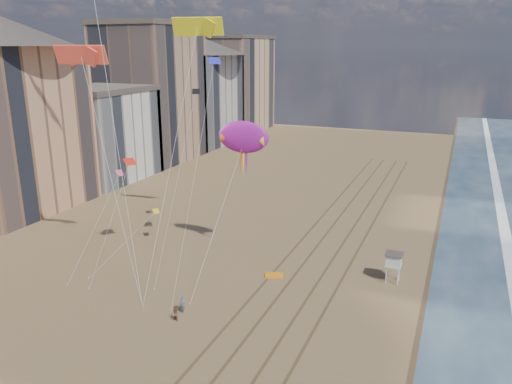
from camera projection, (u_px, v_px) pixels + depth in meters
wet_sand at (471, 258)px, 58.66m from camera, size 260.00×260.00×0.00m
foam at (511, 264)px, 57.12m from camera, size 260.00×260.00×0.00m
tracks at (312, 269)px, 55.84m from camera, size 7.68×120.00×0.01m
buildings at (135, 100)px, 101.32m from camera, size 34.72×131.35×29.00m
lifeguard_stand at (394, 260)px, 52.09m from camera, size 1.80×1.80×3.24m
grounded_kite at (274, 275)px, 54.03m from camera, size 2.21×1.74×0.22m
show_kite at (243, 137)px, 53.87m from camera, size 5.14×6.20×18.13m
kite_flyer_a at (182, 305)px, 46.44m from camera, size 0.66×0.47×1.67m
kite_flyer_b at (175, 314)px, 45.00m from camera, size 0.87×0.79×1.44m
small_kites at (163, 134)px, 54.01m from camera, size 14.47×8.04×18.82m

